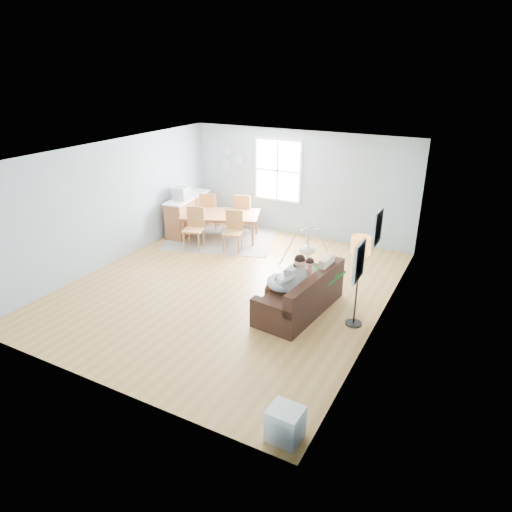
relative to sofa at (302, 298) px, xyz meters
The scene contains 22 objects.
room 2.73m from the sofa, behind, with size 8.40×9.40×3.90m.
window 4.56m from the sofa, 121.57° to the left, with size 1.32×0.08×1.62m.
pictures 2.18m from the sofa, 31.99° to the right, with size 0.05×1.34×0.74m.
wall_plates 5.46m from the sofa, 134.74° to the left, with size 0.67×0.02×0.66m.
sofa is the anchor object (origin of this frame).
green_throw 0.69m from the sofa, 90.23° to the left, with size 0.90×0.76×0.04m, color #135415.
beige_pillow 0.70m from the sofa, 61.92° to the left, with size 0.13×0.47×0.47m, color #BEB491.
father 0.49m from the sofa, 120.73° to the right, with size 0.88×0.42×1.24m.
nursing_pillow 0.52m from the sofa, 140.54° to the right, with size 0.53×0.53×0.15m, color silver.
infant 0.56m from the sofa, 144.59° to the right, with size 0.16×0.36×0.13m.
toddler 0.44m from the sofa, 104.48° to the left, with size 0.51×0.26×0.81m.
floor_lamp 1.44m from the sofa, ahead, with size 0.33×0.33×1.62m.
storage_cube 3.12m from the sofa, 71.05° to the right, with size 0.41×0.37×0.44m.
rug 4.11m from the sofa, 143.19° to the left, with size 2.69×2.04×0.01m, color gray.
dining_table 4.10m from the sofa, 143.19° to the left, with size 1.94×1.08×0.68m, color #955331.
chair_sw 3.92m from the sofa, 154.57° to the left, with size 0.56×0.56×1.01m.
chair_se 3.29m from the sofa, 142.87° to the left, with size 0.55×0.55×0.98m.
chair_nw 4.92m from the sofa, 143.35° to the left, with size 0.61×0.61×1.04m.
chair_ne 4.44m from the sofa, 133.26° to the left, with size 0.55×0.55×1.04m.
counter 5.09m from the sofa, 149.35° to the left, with size 0.71×1.77×0.96m.
monitor 4.96m from the sofa, 152.28° to the left, with size 0.36×0.35×0.33m.
baby_swing 2.04m from the sofa, 109.62° to the left, with size 1.13×1.14×0.90m.
Camera 1 is at (4.38, -7.09, 4.21)m, focal length 32.00 mm.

